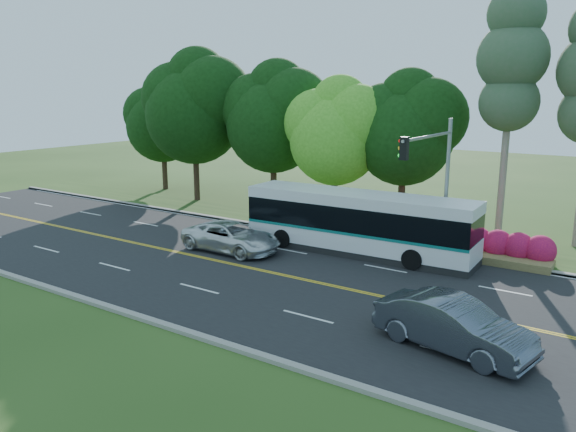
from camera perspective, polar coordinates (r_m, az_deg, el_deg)
The scene contains 12 objects.
ground at distance 26.81m, azimuth -3.14°, elevation -5.48°, with size 120.00×120.00×0.00m, color #2A4717.
road at distance 26.81m, azimuth -3.14°, elevation -5.46°, with size 60.00×14.00×0.02m, color black.
curb_north at distance 32.55m, azimuth 4.43°, elevation -2.08°, with size 60.00×0.30×0.15m, color gray.
curb_south at distance 21.86m, azimuth -14.62°, elevation -9.98°, with size 60.00×0.30×0.15m, color gray.
grass_verge at distance 34.13m, azimuth 5.96°, elevation -1.46°, with size 60.00×4.00×0.10m, color #2A4717.
lane_markings at distance 26.86m, azimuth -3.30°, elevation -5.40°, with size 57.60×13.82×0.00m.
tree_row at distance 38.43m, azimuth 1.51°, elevation 10.26°, with size 44.70×9.10×13.84m.
bougainvillea_hedge at distance 30.60m, azimuth 17.20°, elevation -2.34°, with size 9.50×2.25×1.50m.
traffic_signal at distance 27.47m, azimuth 14.69°, elevation 4.58°, with size 0.42×6.10×7.00m.
transit_bus at distance 29.26m, azimuth 7.11°, elevation -0.77°, with size 12.19×3.00×3.17m.
sedan at distance 19.35m, azimuth 16.44°, elevation -10.56°, with size 1.82×5.23×1.72m, color #565C68.
suv at distance 29.74m, azimuth -5.78°, elevation -2.12°, with size 2.52×5.46×1.52m, color silver.
Camera 1 is at (15.35, -20.33, 8.34)m, focal length 35.00 mm.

